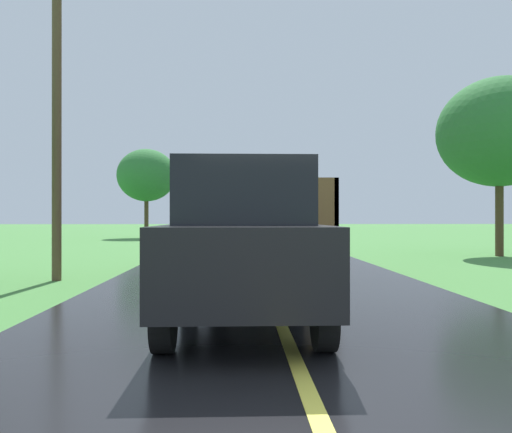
{
  "coord_description": "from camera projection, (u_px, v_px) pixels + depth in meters",
  "views": [
    {
      "loc": [
        -0.52,
        -1.77,
        1.38
      ],
      "look_at": [
        -0.0,
        12.79,
        1.4
      ],
      "focal_mm": 35.35,
      "sensor_mm": 36.0,
      "label": 1
    }
  ],
  "objects": [
    {
      "name": "banana_truck_near",
      "position": [
        263.0,
        213.0,
        12.54
      ],
      "size": [
        2.38,
        5.82,
        2.8
      ],
      "color": "#2D2D30",
      "rests_on": "road_surface"
    },
    {
      "name": "utility_pole_roadside",
      "position": [
        57.0,
        99.0,
        10.94
      ],
      "size": [
        1.97,
        0.2,
        7.32
      ],
      "color": "brown",
      "rests_on": "ground"
    },
    {
      "name": "roadside_tree_mid_right",
      "position": [
        146.0,
        175.0,
        33.77
      ],
      "size": [
        3.9,
        3.9,
        5.96
      ],
      "color": "#4C3823",
      "rests_on": "ground"
    },
    {
      "name": "roadside_tree_far_left",
      "position": [
        499.0,
        132.0,
        17.82
      ],
      "size": [
        4.29,
        4.29,
        6.33
      ],
      "color": "#4C3823",
      "rests_on": "ground"
    },
    {
      "name": "following_car",
      "position": [
        243.0,
        243.0,
        6.06
      ],
      "size": [
        1.74,
        4.1,
        1.92
      ],
      "color": "black",
      "rests_on": "road_surface"
    }
  ]
}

